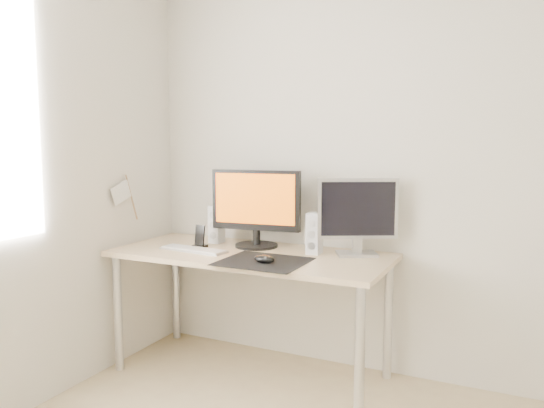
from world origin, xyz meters
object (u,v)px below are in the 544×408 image
(main_monitor, at_px, (256,205))
(speaker_right, at_px, (314,233))
(mouse, at_px, (264,259))
(speaker_left, at_px, (216,224))
(second_monitor, at_px, (357,213))
(phone_dock, at_px, (200,241))
(desk, at_px, (250,266))
(keyboard, at_px, (193,250))

(main_monitor, bearing_deg, speaker_right, -4.41)
(mouse, xyz_separation_m, speaker_left, (-0.53, 0.38, 0.09))
(second_monitor, height_order, phone_dock, second_monitor)
(desk, relative_size, speaker_left, 6.81)
(speaker_left, bearing_deg, keyboard, -88.06)
(second_monitor, xyz_separation_m, speaker_right, (-0.23, -0.07, -0.12))
(desk, height_order, phone_dock, phone_dock)
(desk, distance_m, keyboard, 0.35)
(speaker_right, bearing_deg, mouse, -114.29)
(keyboard, distance_m, phone_dock, 0.11)
(keyboard, bearing_deg, speaker_right, 18.81)
(speaker_right, bearing_deg, desk, -160.65)
(second_monitor, height_order, speaker_left, second_monitor)
(desk, bearing_deg, mouse, -47.37)
(main_monitor, distance_m, speaker_left, 0.32)
(main_monitor, bearing_deg, desk, -74.88)
(speaker_right, relative_size, keyboard, 0.55)
(mouse, distance_m, keyboard, 0.53)
(mouse, relative_size, speaker_right, 0.49)
(speaker_left, bearing_deg, desk, -27.22)
(mouse, bearing_deg, phone_dock, 158.83)
(desk, height_order, speaker_right, speaker_right)
(speaker_right, xyz_separation_m, keyboard, (-0.67, -0.23, -0.11))
(main_monitor, bearing_deg, keyboard, -137.40)
(speaker_left, bearing_deg, mouse, -36.03)
(second_monitor, distance_m, phone_dock, 0.96)
(speaker_right, bearing_deg, main_monitor, 175.59)
(desk, xyz_separation_m, phone_dock, (-0.34, -0.01, 0.12))
(mouse, distance_m, main_monitor, 0.49)
(phone_dock, bearing_deg, second_monitor, 12.07)
(speaker_right, height_order, phone_dock, speaker_right)
(desk, xyz_separation_m, second_monitor, (0.58, 0.19, 0.32))
(keyboard, bearing_deg, mouse, -11.70)
(second_monitor, relative_size, phone_dock, 3.18)
(second_monitor, bearing_deg, main_monitor, -176.35)
(desk, relative_size, main_monitor, 2.90)
(second_monitor, distance_m, keyboard, 0.97)
(mouse, bearing_deg, speaker_left, 143.97)
(mouse, distance_m, speaker_left, 0.66)
(desk, height_order, second_monitor, second_monitor)
(second_monitor, relative_size, keyboard, 1.02)
(speaker_left, relative_size, speaker_right, 1.00)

